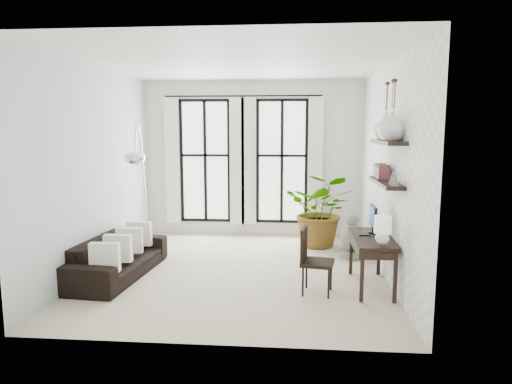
# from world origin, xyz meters

# --- Properties ---
(floor) EXTENTS (5.00, 5.00, 0.00)m
(floor) POSITION_xyz_m (0.00, 0.00, 0.00)
(floor) COLOR beige
(floor) RESTS_ON ground
(ceiling) EXTENTS (5.00, 5.00, 0.00)m
(ceiling) POSITION_xyz_m (0.00, 0.00, 3.20)
(ceiling) COLOR white
(ceiling) RESTS_ON wall_back
(wall_left) EXTENTS (0.00, 5.00, 5.00)m
(wall_left) POSITION_xyz_m (-2.25, 0.00, 1.60)
(wall_left) COLOR silver
(wall_left) RESTS_ON floor
(wall_right) EXTENTS (0.00, 5.00, 5.00)m
(wall_right) POSITION_xyz_m (2.25, 0.00, 1.60)
(wall_right) COLOR white
(wall_right) RESTS_ON floor
(wall_back) EXTENTS (4.50, 0.00, 4.50)m
(wall_back) POSITION_xyz_m (0.00, 2.50, 1.60)
(wall_back) COLOR white
(wall_back) RESTS_ON floor
(windows) EXTENTS (3.26, 0.13, 2.65)m
(windows) POSITION_xyz_m (-0.20, 2.43, 1.56)
(windows) COLOR white
(windows) RESTS_ON wall_back
(wall_shelves) EXTENTS (0.25, 1.30, 0.60)m
(wall_shelves) POSITION_xyz_m (2.11, -0.57, 1.73)
(wall_shelves) COLOR black
(wall_shelves) RESTS_ON wall_right
(sofa) EXTENTS (0.98, 2.11, 0.60)m
(sofa) POSITION_xyz_m (-1.80, -0.41, 0.30)
(sofa) COLOR black
(sofa) RESTS_ON floor
(throw_pillows) EXTENTS (0.40, 1.52, 0.40)m
(throw_pillows) POSITION_xyz_m (-1.70, -0.41, 0.50)
(throw_pillows) COLOR white
(throw_pillows) RESTS_ON sofa
(plant) EXTENTS (1.52, 1.40, 1.40)m
(plant) POSITION_xyz_m (1.38, 1.63, 0.70)
(plant) COLOR #2D7228
(plant) RESTS_ON floor
(desk) EXTENTS (0.53, 1.24, 1.13)m
(desk) POSITION_xyz_m (1.95, -0.66, 0.70)
(desk) COLOR black
(desk) RESTS_ON floor
(desk_chair) EXTENTS (0.49, 0.49, 0.90)m
(desk_chair) POSITION_xyz_m (1.10, -0.88, 0.52)
(desk_chair) COLOR black
(desk_chair) RESTS_ON floor
(arc_lamp) EXTENTS (0.73, 1.92, 2.34)m
(arc_lamp) POSITION_xyz_m (-1.70, 0.43, 1.82)
(arc_lamp) COLOR silver
(arc_lamp) RESTS_ON floor
(buddha) EXTENTS (0.43, 0.43, 0.78)m
(buddha) POSITION_xyz_m (1.86, 0.88, 0.33)
(buddha) COLOR slate
(buddha) RESTS_ON floor
(vase_a) EXTENTS (0.37, 0.37, 0.38)m
(vase_a) POSITION_xyz_m (2.11, -0.85, 2.27)
(vase_a) COLOR white
(vase_a) RESTS_ON shelf_upper
(vase_b) EXTENTS (0.37, 0.37, 0.38)m
(vase_b) POSITION_xyz_m (2.11, -0.45, 2.27)
(vase_b) COLOR white
(vase_b) RESTS_ON shelf_upper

